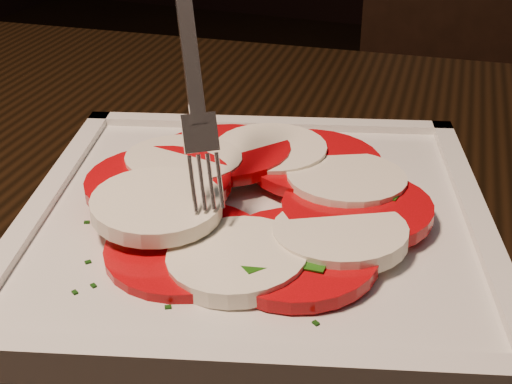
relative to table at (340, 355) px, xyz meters
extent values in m
cube|color=black|center=(0.00, 0.00, 0.08)|extent=(1.27, 0.90, 0.04)
cylinder|color=black|center=(-0.57, 0.29, -0.30)|extent=(0.06, 0.06, 0.71)
cube|color=black|center=(0.06, 0.56, -0.20)|extent=(0.43, 0.43, 0.04)
cube|color=black|center=(0.05, 0.75, 0.05)|extent=(0.42, 0.05, 0.46)
cylinder|color=black|center=(-0.13, 0.74, -0.45)|extent=(0.04, 0.04, 0.41)
cube|color=white|center=(-0.06, -0.01, 0.11)|extent=(0.37, 0.37, 0.01)
cylinder|color=#BF040E|center=(-0.08, -0.08, 0.12)|extent=(0.10, 0.10, 0.01)
cylinder|color=white|center=(-0.05, -0.08, 0.12)|extent=(0.08, 0.08, 0.01)
cylinder|color=#BF040E|center=(-0.02, -0.06, 0.12)|extent=(0.10, 0.10, 0.01)
cylinder|color=white|center=(0.00, -0.03, 0.12)|extent=(0.08, 0.08, 0.02)
cylinder|color=#BF040E|center=(0.00, 0.00, 0.12)|extent=(0.10, 0.10, 0.01)
cylinder|color=white|center=(-0.01, 0.03, 0.12)|extent=(0.08, 0.08, 0.01)
cylinder|color=#BF040E|center=(-0.04, 0.05, 0.13)|extent=(0.10, 0.10, 0.01)
cylinder|color=white|center=(-0.07, 0.05, 0.13)|extent=(0.08, 0.08, 0.01)
cylinder|color=#BF040E|center=(-0.10, 0.03, 0.13)|extent=(0.10, 0.10, 0.01)
cylinder|color=white|center=(-0.12, 0.01, 0.13)|extent=(0.08, 0.08, 0.01)
cylinder|color=#BF040E|center=(-0.12, -0.03, 0.13)|extent=(0.10, 0.10, 0.01)
cylinder|color=white|center=(-0.11, -0.06, 0.13)|extent=(0.08, 0.08, 0.01)
cube|color=#1D5B0F|center=(-0.10, -0.06, 0.12)|extent=(0.04, 0.04, 0.00)
cube|color=#1D5B0F|center=(0.00, 0.02, 0.12)|extent=(0.05, 0.02, 0.01)
cube|color=#1D5B0F|center=(-0.01, -0.03, 0.12)|extent=(0.04, 0.03, 0.00)
cube|color=#1D5B0F|center=(-0.09, 0.02, 0.12)|extent=(0.04, 0.01, 0.00)
cube|color=#1D5B0F|center=(-0.10, 0.02, 0.12)|extent=(0.02, 0.03, 0.00)
cube|color=#1D5B0F|center=(0.00, 0.00, 0.12)|extent=(0.03, 0.01, 0.00)
cube|color=#1D5B0F|center=(-0.09, 0.01, 0.12)|extent=(0.03, 0.03, 0.00)
cube|color=#1D5B0F|center=(-0.03, -0.08, 0.12)|extent=(0.03, 0.03, 0.00)
cube|color=#1D5B0F|center=(-0.03, -0.05, 0.12)|extent=(0.04, 0.02, 0.00)
cube|color=#1D5B0F|center=(-0.01, -0.07, 0.12)|extent=(0.04, 0.01, 0.00)
cube|color=#0E3609|center=(-0.02, -0.10, 0.11)|extent=(0.00, 0.00, 0.00)
cube|color=#0E3609|center=(-0.06, 0.10, 0.11)|extent=(0.00, 0.00, 0.00)
cube|color=#0E3609|center=(-0.18, -0.01, 0.11)|extent=(0.00, 0.00, 0.00)
cube|color=#0E3609|center=(-0.13, -0.10, 0.11)|extent=(0.00, 0.00, 0.00)
cube|color=#0E3609|center=(-0.10, 0.09, 0.11)|extent=(0.00, 0.00, 0.00)
cube|color=#0E3609|center=(-0.06, 0.10, 0.11)|extent=(0.00, 0.00, 0.00)
cube|color=#0E3609|center=(-0.15, 0.06, 0.11)|extent=(0.00, 0.00, 0.00)
cube|color=#0E3609|center=(-0.12, -0.13, 0.11)|extent=(0.00, 0.00, 0.00)
cube|color=#0E3609|center=(-0.06, 0.11, 0.11)|extent=(0.00, 0.00, 0.00)
cube|color=#0E3609|center=(-0.11, -0.12, 0.11)|extent=(0.00, 0.00, 0.00)
cube|color=#0E3609|center=(-0.15, -0.06, 0.11)|extent=(0.00, 0.00, 0.00)
cube|color=#0E3609|center=(-0.04, 0.10, 0.11)|extent=(0.00, 0.00, 0.00)
cube|color=#0E3609|center=(-0.13, 0.06, 0.11)|extent=(0.00, 0.00, 0.00)
cube|color=#0E3609|center=(-0.10, -0.10, 0.11)|extent=(0.00, 0.00, 0.00)
cube|color=#0E3609|center=(-0.07, -0.12, 0.11)|extent=(0.00, 0.00, 0.00)
cube|color=#0E3609|center=(-0.12, 0.07, 0.11)|extent=(0.00, 0.00, 0.00)
cube|color=#0E3609|center=(0.04, 0.03, 0.11)|extent=(0.00, 0.00, 0.00)
cube|color=#0E3609|center=(0.01, -0.11, 0.11)|extent=(0.00, 0.00, 0.00)
cube|color=#0E3609|center=(-0.16, 0.06, 0.11)|extent=(0.00, 0.00, 0.00)
cube|color=#0E3609|center=(-0.15, -0.02, 0.11)|extent=(0.00, 0.00, 0.00)
camera|label=1|loc=(0.08, -0.39, 0.35)|focal=50.00mm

